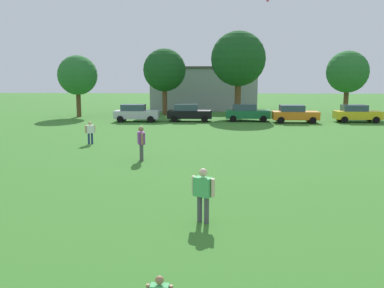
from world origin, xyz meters
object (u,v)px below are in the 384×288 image
object	(u,v)px
parked_car_green_2	(247,113)
parked_car_orange_3	(294,114)
parked_car_black_1	(189,113)
tree_left	(164,70)
adult_bystander	(203,191)
tree_right	(348,72)
parked_car_yellow_4	(357,113)
tree_far_left	(77,75)
bystander_near_trees	(141,140)
bystander_midfield	(90,131)
tree_center	(238,59)
parked_car_silver_0	(136,113)

from	to	relation	value
parked_car_green_2	parked_car_orange_3	size ratio (longest dim) A/B	1.00
parked_car_black_1	tree_left	world-z (taller)	tree_left
adult_bystander	tree_right	bearing A→B (deg)	-82.28
parked_car_orange_3	parked_car_black_1	bearing A→B (deg)	176.18
parked_car_yellow_4	tree_left	bearing A→B (deg)	160.46
parked_car_black_1	tree_far_left	size ratio (longest dim) A/B	0.65
bystander_near_trees	parked_car_green_2	size ratio (longest dim) A/B	0.42
parked_car_yellow_4	parked_car_green_2	bearing A→B (deg)	177.90
tree_right	tree_left	bearing A→B (deg)	-179.89
tree_far_left	tree_right	world-z (taller)	tree_right
parked_car_black_1	tree_right	distance (m)	18.94
parked_car_black_1	bystander_midfield	bearing A→B (deg)	-110.77
tree_center	tree_right	distance (m)	12.30
parked_car_silver_0	tree_center	bearing A→B (deg)	30.77
parked_car_green_2	tree_far_left	world-z (taller)	tree_far_left
bystander_near_trees	parked_car_green_2	xyz separation A→B (m)	(6.92, 20.32, -0.21)
parked_car_orange_3	tree_center	distance (m)	9.64
adult_bystander	tree_center	distance (m)	35.25
bystander_midfield	parked_car_black_1	world-z (taller)	parked_car_black_1
adult_bystander	parked_car_black_1	bearing A→B (deg)	-55.54
tree_far_left	adult_bystander	bearing A→B (deg)	-66.40
bystander_near_trees	tree_left	world-z (taller)	tree_left
parked_car_silver_0	tree_left	bearing A→B (deg)	75.65
parked_car_silver_0	parked_car_black_1	bearing A→B (deg)	6.06
parked_car_silver_0	parked_car_green_2	world-z (taller)	same
parked_car_green_2	tree_far_left	xyz separation A→B (m)	(-18.04, 3.80, 3.62)
bystander_near_trees	parked_car_black_1	bearing A→B (deg)	-20.85
parked_car_silver_0	parked_car_green_2	size ratio (longest dim) A/B	1.00
parked_car_black_1	parked_car_yellow_4	world-z (taller)	same
bystander_midfield	tree_right	size ratio (longest dim) A/B	0.21
parked_car_black_1	tree_far_left	bearing A→B (deg)	160.96
parked_car_green_2	parked_car_orange_3	xyz separation A→B (m)	(4.43, -1.15, 0.00)
parked_car_orange_3	tree_left	distance (m)	15.92
parked_car_black_1	tree_center	world-z (taller)	tree_center
parked_car_yellow_4	tree_center	xyz separation A→B (m)	(-11.14, 5.41, 5.38)
bystander_near_trees	tree_center	distance (m)	26.61
parked_car_black_1	bystander_near_trees	bearing A→B (deg)	-93.58
parked_car_yellow_4	tree_left	xyz separation A→B (m)	(-19.37, 6.87, 4.20)
tree_center	tree_right	bearing A→B (deg)	7.07
parked_car_black_1	parked_car_green_2	xyz separation A→B (m)	(5.68, 0.47, 0.00)
parked_car_silver_0	parked_car_yellow_4	world-z (taller)	same
adult_bystander	bystander_near_trees	world-z (taller)	bystander_near_trees
tree_far_left	tree_right	size ratio (longest dim) A/B	0.92
parked_car_orange_3	tree_center	size ratio (longest dim) A/B	0.47
tree_right	bystander_near_trees	bearing A→B (deg)	-124.39
parked_car_orange_3	parked_car_green_2	bearing A→B (deg)	165.49
parked_car_green_2	adult_bystander	bearing A→B (deg)	-96.53
tree_center	tree_far_left	bearing A→B (deg)	-175.95
parked_car_black_1	tree_left	bearing A→B (deg)	114.80
tree_center	parked_car_yellow_4	bearing A→B (deg)	-25.90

